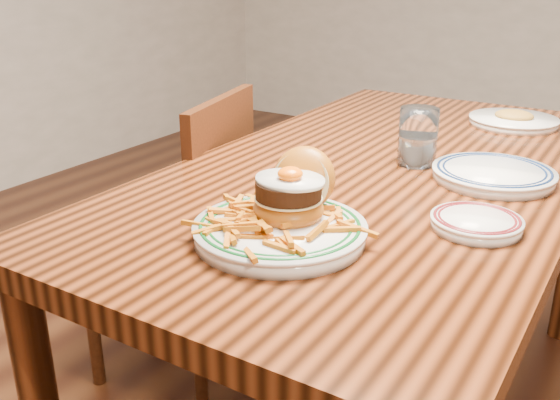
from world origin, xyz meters
The scene contains 7 objects.
table centered at (0.00, 0.00, 0.66)m, with size 0.85×1.60×0.75m.
chair_left centered at (-0.58, -0.05, 0.46)m, with size 0.48×0.48×0.86m.
main_plate centered at (0.01, -0.47, 0.79)m, with size 0.30×0.31×0.14m.
side_plate centered at (0.28, -0.26, 0.76)m, with size 0.16×0.16×0.02m.
rear_plate centered at (0.24, 0.02, 0.77)m, with size 0.26×0.26×0.03m.
water_glass centered at (0.06, 0.04, 0.81)m, with size 0.09×0.09×0.13m.
far_plate centered at (0.16, 0.54, 0.76)m, with size 0.25×0.25×0.04m.
Camera 1 is at (0.52, -1.31, 1.20)m, focal length 40.00 mm.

